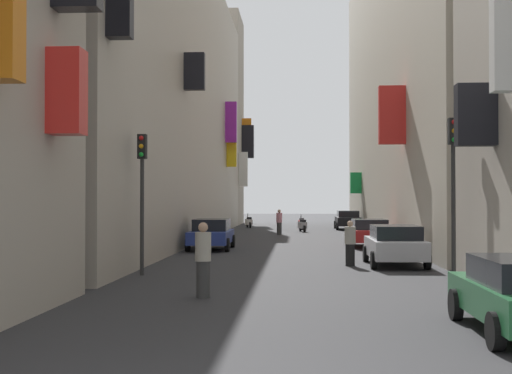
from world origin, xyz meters
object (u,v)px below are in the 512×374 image
object	(u,v)px
scooter_white	(249,222)
pedestrian_near_left	(350,244)
parked_car_red	(369,232)
traffic_light_far_corner	(142,179)
parked_car_blue	(211,233)
scooter_red	(302,223)
parked_car_black	(348,219)
pedestrian_crossing	(279,222)
parked_car_silver	(395,244)
traffic_light_near_corner	(453,171)
scooter_silver	(302,225)
pedestrian_near_right	(203,260)

from	to	relation	value
scooter_white	pedestrian_near_left	size ratio (longest dim) A/B	1.22
parked_car_red	traffic_light_far_corner	xyz separation A→B (m)	(-8.16, -13.01, 2.20)
parked_car_blue	traffic_light_far_corner	distance (m)	11.04
pedestrian_near_left	scooter_red	bearing A→B (deg)	93.10
parked_car_red	traffic_light_far_corner	bearing A→B (deg)	-122.08
parked_car_black	traffic_light_far_corner	bearing A→B (deg)	-104.82
parked_car_red	scooter_white	size ratio (longest dim) A/B	2.17
parked_car_red	pedestrian_crossing	bearing A→B (deg)	113.38
parked_car_red	scooter_white	xyz separation A→B (m)	(-7.34, 21.19, -0.25)
parked_car_black	traffic_light_far_corner	world-z (taller)	traffic_light_far_corner
traffic_light_far_corner	parked_car_red	bearing A→B (deg)	57.92
parked_car_silver	pedestrian_near_left	distance (m)	1.58
parked_car_silver	parked_car_red	xyz separation A→B (m)	(0.07, 9.50, -0.03)
parked_car_blue	scooter_white	bearing A→B (deg)	89.87
parked_car_blue	scooter_white	size ratio (longest dim) A/B	2.12
pedestrian_crossing	traffic_light_near_corner	world-z (taller)	traffic_light_near_corner
pedestrian_crossing	pedestrian_near_left	size ratio (longest dim) A/B	1.04
parked_car_red	pedestrian_near_left	world-z (taller)	pedestrian_near_left
parked_car_red	pedestrian_near_left	bearing A→B (deg)	-99.50
parked_car_black	scooter_red	xyz separation A→B (m)	(-3.49, -0.31, -0.29)
parked_car_red	traffic_light_far_corner	distance (m)	15.52
parked_car_blue	pedestrian_crossing	xyz separation A→B (m)	(2.75, 12.94, 0.07)
scooter_silver	pedestrian_near_left	xyz separation A→B (m)	(1.50, -24.60, 0.31)
parked_car_black	pedestrian_near_right	distance (m)	37.11
parked_car_black	traffic_light_far_corner	distance (m)	33.18
scooter_white	pedestrian_near_right	xyz separation A→B (m)	(1.69, -38.82, 0.42)
pedestrian_near_left	parked_car_red	bearing A→B (deg)	80.50
scooter_white	pedestrian_near_left	xyz separation A→B (m)	(5.71, -30.93, 0.31)
scooter_white	traffic_light_near_corner	size ratio (longest dim) A/B	0.41
pedestrian_crossing	parked_car_blue	bearing A→B (deg)	-102.00
parked_car_silver	parked_car_blue	xyz separation A→B (m)	(-7.32, 7.29, -0.01)
parked_car_silver	traffic_light_near_corner	bearing A→B (deg)	-76.80
parked_car_silver	scooter_silver	bearing A→B (deg)	97.15
pedestrian_near_right	traffic_light_far_corner	xyz separation A→B (m)	(-2.51, 4.62, 2.03)
parked_car_black	pedestrian_near_right	bearing A→B (deg)	-99.25
parked_car_red	scooter_silver	bearing A→B (deg)	101.88
parked_car_silver	scooter_white	distance (m)	31.54
parked_car_black	parked_car_blue	size ratio (longest dim) A/B	1.10
pedestrian_near_left	pedestrian_near_right	bearing A→B (deg)	-116.99
parked_car_black	traffic_light_near_corner	size ratio (longest dim) A/B	0.96
scooter_silver	scooter_white	distance (m)	7.60
pedestrian_crossing	scooter_red	bearing A→B (deg)	79.57
traffic_light_near_corner	scooter_silver	bearing A→B (deg)	98.10
parked_car_blue	traffic_light_far_corner	bearing A→B (deg)	-94.07
scooter_red	pedestrian_near_right	distance (m)	36.40
scooter_silver	pedestrian_crossing	world-z (taller)	pedestrian_crossing
parked_car_silver	parked_car_red	bearing A→B (deg)	89.59
scooter_red	pedestrian_crossing	world-z (taller)	pedestrian_crossing
pedestrian_near_left	parked_car_silver	bearing A→B (deg)	8.66
scooter_silver	traffic_light_far_corner	size ratio (longest dim) A/B	0.44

